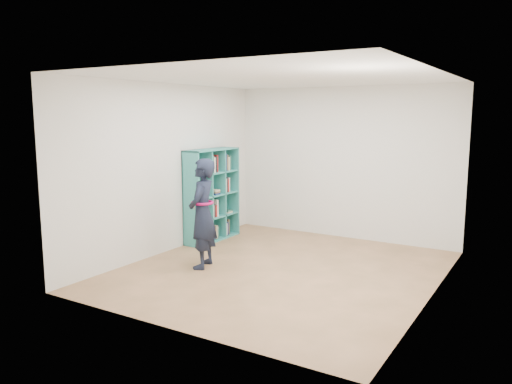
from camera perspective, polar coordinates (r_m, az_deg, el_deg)
The scene contains 9 objects.
floor at distance 6.97m, azimuth 2.85°, elevation -8.93°, with size 4.50×4.50×0.00m, color brown.
ceiling at distance 6.66m, azimuth 3.02°, elevation 12.91°, with size 4.50×4.50×0.00m, color white.
wall_left at distance 7.83m, azimuth -10.07°, elevation 2.65°, with size 0.02×4.50×2.60m, color silver.
wall_right at distance 6.02m, azimuth 19.95°, elevation 0.42°, with size 0.02×4.50×2.60m, color silver.
wall_back at distance 8.73m, azimuth 9.96°, elevation 3.27°, with size 4.00×0.02×2.60m, color silver.
wall_front at distance 4.85m, azimuth -9.76°, elevation -1.10°, with size 4.00×0.02×2.60m, color silver.
bookshelf at distance 8.50m, azimuth -5.22°, elevation -0.45°, with size 0.34×1.17×1.56m.
person at distance 6.96m, azimuth -6.14°, elevation -2.46°, with size 0.52×0.64×1.53m.
smartphone at distance 7.09m, azimuth -7.07°, elevation -1.45°, with size 0.07×0.09×0.14m.
Camera 1 is at (3.14, -5.85, 2.13)m, focal length 35.00 mm.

